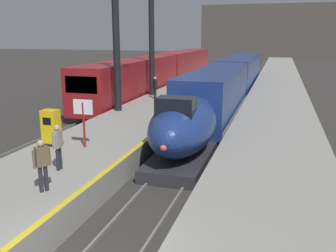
{
  "coord_description": "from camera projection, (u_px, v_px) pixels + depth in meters",
  "views": [
    {
      "loc": [
        4.04,
        -6.64,
        5.87
      ],
      "look_at": [
        -0.69,
        9.32,
        1.8
      ],
      "focal_mm": 39.97,
      "sensor_mm": 36.0,
      "label": 1
    }
  ],
  "objects": [
    {
      "name": "passenger_far_waiting",
      "position": [
        58.0,
        144.0,
        13.51
      ],
      "size": [
        0.24,
        0.57,
        1.69
      ],
      "color": "#23232D",
      "rests_on": "platform_left"
    },
    {
      "name": "rail_secondary_left",
      "position": [
        141.0,
        96.0,
        36.73
      ],
      "size": [
        0.08,
        110.0,
        0.12
      ],
      "primitive_type": "cube",
      "color": "slate",
      "rests_on": "ground"
    },
    {
      "name": "platform_left_safety_stripe",
      "position": [
        207.0,
        93.0,
        31.98
      ],
      "size": [
        0.2,
        107.8,
        0.01
      ],
      "primitive_type": "cube",
      "color": "yellow",
      "rests_on": "platform_left"
    },
    {
      "name": "station_column_far",
      "position": [
        151.0,
        21.0,
        29.42
      ],
      "size": [
        4.0,
        0.68,
        9.85
      ],
      "color": "black",
      "rests_on": "platform_left"
    },
    {
      "name": "ticket_machine_yellow",
      "position": [
        51.0,
        129.0,
        16.65
      ],
      "size": [
        0.76,
        0.62,
        1.6
      ],
      "color": "yellow",
      "rests_on": "platform_left"
    },
    {
      "name": "rail_main_right",
      "position": [
        240.0,
        100.0,
        34.08
      ],
      "size": [
        0.08,
        110.0,
        0.12
      ],
      "primitive_type": "cube",
      "color": "slate",
      "rests_on": "ground"
    },
    {
      "name": "highspeed_train_main",
      "position": [
        228.0,
        83.0,
        31.33
      ],
      "size": [
        2.92,
        37.95,
        3.6
      ],
      "color": "navy",
      "rests_on": "ground"
    },
    {
      "name": "regional_train_adjacent",
      "position": [
        164.0,
        70.0,
        40.97
      ],
      "size": [
        2.85,
        36.6,
        3.8
      ],
      "color": "maroon",
      "rests_on": "ground"
    },
    {
      "name": "rail_main_left",
      "position": [
        223.0,
        99.0,
        34.49
      ],
      "size": [
        0.08,
        110.0,
        0.12
      ],
      "primitive_type": "cube",
      "color": "slate",
      "rests_on": "ground"
    },
    {
      "name": "rolling_suitcase",
      "position": [
        173.0,
        97.0,
        27.98
      ],
      "size": [
        0.4,
        0.22,
        0.98
      ],
      "color": "brown",
      "rests_on": "platform_left"
    },
    {
      "name": "passenger_mid_platform",
      "position": [
        42.0,
        162.0,
        11.6
      ],
      "size": [
        0.4,
        0.48,
        1.69
      ],
      "color": "#23232D",
      "rests_on": "platform_left"
    },
    {
      "name": "rail_secondary_right",
      "position": [
        156.0,
        96.0,
        36.32
      ],
      "size": [
        0.08,
        110.0,
        0.12
      ],
      "primitive_type": "cube",
      "color": "slate",
      "rests_on": "ground"
    },
    {
      "name": "station_column_mid",
      "position": [
        116.0,
        28.0,
        23.23
      ],
      "size": [
        4.0,
        0.68,
        8.61
      ],
      "color": "black",
      "rests_on": "platform_left"
    },
    {
      "name": "platform_right",
      "position": [
        277.0,
        102.0,
        30.5
      ],
      "size": [
        4.8,
        110.0,
        1.05
      ],
      "primitive_type": "cube",
      "color": "gray",
      "rests_on": "ground"
    },
    {
      "name": "platform_left",
      "position": [
        181.0,
        97.0,
        32.73
      ],
      "size": [
        4.8,
        110.0,
        1.05
      ],
      "primitive_type": "cube",
      "color": "gray",
      "rests_on": "ground"
    },
    {
      "name": "passenger_near_edge",
      "position": [
        155.0,
        86.0,
        28.74
      ],
      "size": [
        0.43,
        0.42,
        1.69
      ],
      "color": "#23232D",
      "rests_on": "platform_left"
    },
    {
      "name": "departure_info_board",
      "position": [
        83.0,
        114.0,
        16.15
      ],
      "size": [
        0.9,
        0.1,
        2.12
      ],
      "color": "maroon",
      "rests_on": "platform_left"
    },
    {
      "name": "terminus_back_wall",
      "position": [
        267.0,
        31.0,
        102.02
      ],
      "size": [
        36.0,
        2.0,
        14.0
      ],
      "primitive_type": "cube",
      "color": "#4C4742",
      "rests_on": "ground"
    }
  ]
}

